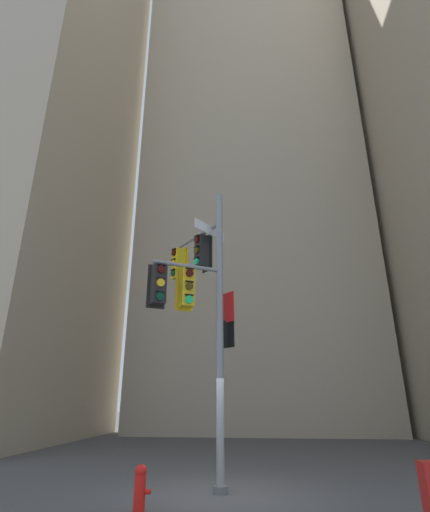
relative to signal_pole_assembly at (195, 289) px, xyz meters
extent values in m
plane|color=#474749|center=(0.69, -0.17, -4.87)|extent=(120.00, 120.00, 0.00)
cube|color=tan|center=(-14.40, 10.08, 18.92)|extent=(13.15, 13.15, 47.56)
cube|color=tan|center=(1.60, 21.60, 16.89)|extent=(16.24, 16.24, 43.51)
cylinder|color=gray|center=(0.69, -0.17, -1.03)|extent=(0.19, 0.19, 7.68)
cylinder|color=#595B5E|center=(0.69, -0.17, -4.79)|extent=(0.34, 0.34, 0.16)
cylinder|color=gray|center=(-0.14, 0.75, 1.88)|extent=(1.74, 1.92, 0.10)
cylinder|color=gray|center=(-0.13, -0.65, 0.46)|extent=(1.69, 1.05, 0.10)
cube|color=black|center=(0.25, 0.60, 1.28)|extent=(0.34, 0.38, 1.14)
cube|color=black|center=(0.11, 0.48, 1.28)|extent=(0.48, 0.48, 1.00)
cylinder|color=#360605|center=(-0.04, 0.34, 1.63)|extent=(0.18, 0.19, 0.20)
cube|color=black|center=(-0.04, 0.34, 1.75)|extent=(0.20, 0.21, 0.02)
cylinder|color=#3C2C06|center=(-0.04, 0.34, 1.28)|extent=(0.18, 0.19, 0.20)
cube|color=black|center=(-0.04, 0.34, 1.40)|extent=(0.20, 0.21, 0.02)
cylinder|color=#19C672|center=(-0.04, 0.34, 0.93)|extent=(0.18, 0.19, 0.20)
cube|color=black|center=(-0.04, 0.34, 1.05)|extent=(0.20, 0.21, 0.02)
cube|color=yellow|center=(-0.66, 1.62, 1.28)|extent=(0.34, 0.38, 1.14)
cube|color=yellow|center=(-0.81, 1.50, 1.28)|extent=(0.48, 0.48, 1.00)
cylinder|color=#360605|center=(-0.95, 1.36, 1.63)|extent=(0.18, 0.19, 0.20)
cube|color=black|center=(-0.96, 1.36, 1.75)|extent=(0.20, 0.21, 0.02)
cylinder|color=yellow|center=(-0.95, 1.36, 1.28)|extent=(0.18, 0.19, 0.20)
cube|color=black|center=(-0.96, 1.36, 1.40)|extent=(0.20, 0.21, 0.02)
cylinder|color=#06311C|center=(-0.95, 1.36, 0.93)|extent=(0.18, 0.19, 0.20)
cube|color=black|center=(-0.96, 1.36, 1.05)|extent=(0.20, 0.21, 0.02)
cube|color=gold|center=(-0.22, -0.49, -0.14)|extent=(0.43, 0.27, 1.14)
cube|color=gold|center=(-0.13, -0.65, -0.14)|extent=(0.47, 0.47, 1.00)
cylinder|color=#360605|center=(-0.02, -0.82, 0.21)|extent=(0.20, 0.15, 0.20)
cube|color=black|center=(-0.02, -0.83, 0.33)|extent=(0.23, 0.17, 0.02)
cylinder|color=#3C2C06|center=(-0.02, -0.82, -0.14)|extent=(0.20, 0.15, 0.20)
cube|color=black|center=(-0.02, -0.83, -0.02)|extent=(0.23, 0.17, 0.02)
cylinder|color=#19C672|center=(-0.02, -0.82, -0.49)|extent=(0.20, 0.15, 0.20)
cube|color=black|center=(-0.02, -0.83, -0.37)|extent=(0.23, 0.17, 0.02)
cube|color=black|center=(-0.88, -0.87, -0.14)|extent=(0.43, 0.27, 1.14)
cube|color=black|center=(-0.78, -1.04, -0.14)|extent=(0.47, 0.47, 1.00)
cylinder|color=#360605|center=(-0.68, -1.21, 0.21)|extent=(0.20, 0.15, 0.20)
cube|color=black|center=(-0.67, -1.21, 0.33)|extent=(0.23, 0.17, 0.02)
cylinder|color=yellow|center=(-0.68, -1.21, -0.14)|extent=(0.20, 0.15, 0.20)
cube|color=black|center=(-0.67, -1.21, -0.02)|extent=(0.23, 0.17, 0.02)
cylinder|color=#06311C|center=(-0.68, -1.21, -0.49)|extent=(0.20, 0.15, 0.20)
cube|color=black|center=(-0.67, -1.21, -0.37)|extent=(0.23, 0.17, 0.02)
cube|color=white|center=(0.39, 0.01, 1.78)|extent=(0.72, 1.15, 0.28)
cube|color=#19479E|center=(0.39, 0.01, 1.78)|extent=(0.69, 1.12, 0.24)
cube|color=red|center=(0.85, -0.02, -0.54)|extent=(0.45, 0.47, 0.80)
cube|color=white|center=(0.85, -0.02, -0.54)|extent=(0.42, 0.44, 0.76)
cube|color=black|center=(0.83, 0.00, -1.24)|extent=(0.48, 0.39, 0.72)
cube|color=white|center=(0.83, 0.00, -1.24)|extent=(0.44, 0.36, 0.68)
cylinder|color=red|center=(-0.70, -1.92, -4.54)|extent=(0.22, 0.22, 0.65)
sphere|color=red|center=(-0.70, -1.92, -4.16)|extent=(0.23, 0.23, 0.23)
cylinder|color=red|center=(-0.54, -1.92, -4.51)|extent=(0.10, 0.09, 0.09)
camera|label=1|loc=(1.64, -10.21, -2.86)|focal=27.15mm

